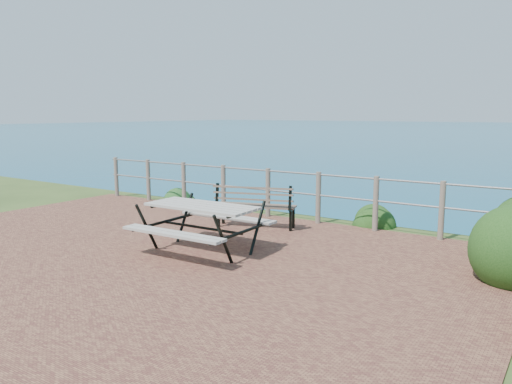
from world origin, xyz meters
TOP-DOWN VIEW (x-y plane):
  - ground at (0.00, 0.00)m, footprint 10.00×7.00m
  - safety_railing at (0.00, 3.35)m, footprint 9.40×0.10m
  - picnic_table at (0.57, 0.55)m, footprint 1.75×1.51m
  - park_bench at (0.34, 2.39)m, footprint 1.53×0.83m
  - shrub_lip_west at (-2.99, 3.99)m, footprint 0.76×0.76m
  - shrub_lip_east at (2.12, 3.97)m, footprint 0.78×0.78m

SIDE VIEW (x-z plane):
  - ground at x=0.00m, z-range -0.06..0.06m
  - shrub_lip_west at x=-2.99m, z-range -0.25..0.25m
  - shrub_lip_east at x=2.12m, z-range -0.26..0.26m
  - picnic_table at x=0.57m, z-range 0.10..0.84m
  - park_bench at x=0.34m, z-range 0.14..0.97m
  - safety_railing at x=0.00m, z-range 0.07..1.07m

